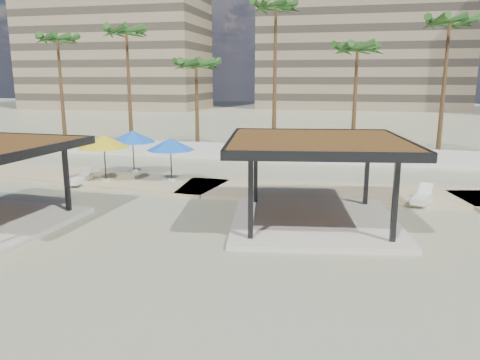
# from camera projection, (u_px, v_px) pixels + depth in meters

# --- Properties ---
(ground) EXTENTS (200.00, 200.00, 0.00)m
(ground) POSITION_uv_depth(u_px,v_px,m) (271.00, 234.00, 18.13)
(ground) COLOR tan
(ground) RESTS_ON ground
(promenade) EXTENTS (44.45, 7.97, 0.24)m
(promenade) POSITION_uv_depth(u_px,v_px,m) (332.00, 190.00, 24.95)
(promenade) COLOR #C6B284
(promenade) RESTS_ON ground
(boundary_wall) EXTENTS (56.00, 0.30, 1.20)m
(boundary_wall) POSITION_uv_depth(u_px,v_px,m) (309.00, 154.00, 33.20)
(boundary_wall) COLOR silver
(boundary_wall) RESTS_ON ground
(building_west) EXTENTS (34.00, 16.00, 32.40)m
(building_west) POSITION_uv_depth(u_px,v_px,m) (114.00, 27.00, 88.93)
(building_west) COLOR #937F60
(building_west) RESTS_ON ground
(building_mid) EXTENTS (38.00, 16.00, 30.40)m
(building_mid) POSITION_uv_depth(u_px,v_px,m) (362.00, 32.00, 88.26)
(building_mid) COLOR #847259
(building_mid) RESTS_ON ground
(pavilion_central) EXTENTS (8.09, 8.09, 3.57)m
(pavilion_central) POSITION_uv_depth(u_px,v_px,m) (316.00, 173.00, 18.98)
(pavilion_central) COLOR beige
(pavilion_central) RESTS_ON ground
(umbrella_a) EXTENTS (3.16, 3.16, 2.57)m
(umbrella_a) POSITION_uv_depth(u_px,v_px,m) (133.00, 137.00, 28.65)
(umbrella_a) COLOR beige
(umbrella_a) RESTS_ON promenade
(umbrella_b) EXTENTS (3.58, 3.58, 2.63)m
(umbrella_b) POSITION_uv_depth(u_px,v_px,m) (104.00, 142.00, 26.05)
(umbrella_b) COLOR beige
(umbrella_b) RESTS_ON promenade
(umbrella_f) EXTENTS (3.60, 3.60, 2.43)m
(umbrella_f) POSITION_uv_depth(u_px,v_px,m) (171.00, 144.00, 26.19)
(umbrella_f) COLOR beige
(umbrella_f) RESTS_ON promenade
(lounger_a) EXTENTS (0.64, 1.90, 0.72)m
(lounger_a) POSITION_uv_depth(u_px,v_px,m) (80.00, 179.00, 26.28)
(lounger_a) COLOR white
(lounger_a) RESTS_ON promenade
(lounger_b) EXTENTS (1.22, 2.02, 0.73)m
(lounger_b) POSITION_uv_depth(u_px,v_px,m) (422.00, 198.00, 22.18)
(lounger_b) COLOR white
(lounger_b) RESTS_ON promenade
(palm_a) EXTENTS (3.00, 3.00, 9.88)m
(palm_a) POSITION_uv_depth(u_px,v_px,m) (58.00, 43.00, 38.38)
(palm_a) COLOR brown
(palm_a) RESTS_ON ground
(palm_b) EXTENTS (3.00, 3.00, 10.35)m
(palm_b) POSITION_uv_depth(u_px,v_px,m) (126.00, 37.00, 37.32)
(palm_b) COLOR brown
(palm_b) RESTS_ON ground
(palm_c) EXTENTS (3.00, 3.00, 7.75)m
(palm_c) POSITION_uv_depth(u_px,v_px,m) (196.00, 68.00, 35.92)
(palm_c) COLOR brown
(palm_c) RESTS_ON ground
(palm_d) EXTENTS (3.00, 3.00, 11.91)m
(palm_d) POSITION_uv_depth(u_px,v_px,m) (276.00, 13.00, 34.49)
(palm_d) COLOR brown
(palm_d) RESTS_ON ground
(palm_e) EXTENTS (3.00, 3.00, 8.80)m
(palm_e) POSITION_uv_depth(u_px,v_px,m) (357.00, 53.00, 33.28)
(palm_e) COLOR brown
(palm_e) RESTS_ON ground
(palm_f) EXTENTS (3.00, 3.00, 10.47)m
(palm_f) POSITION_uv_depth(u_px,v_px,m) (449.00, 28.00, 31.78)
(palm_f) COLOR brown
(palm_f) RESTS_ON ground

